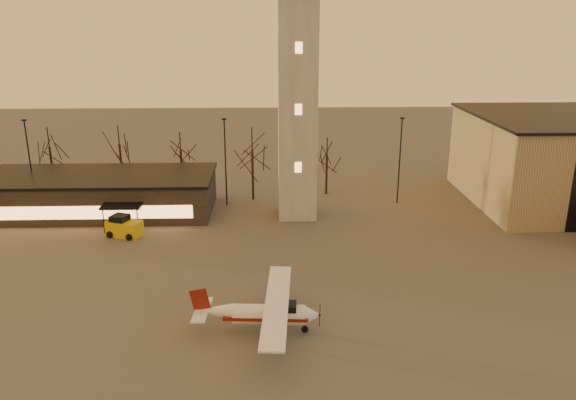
{
  "coord_description": "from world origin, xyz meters",
  "views": [
    {
      "loc": [
        -2.82,
        -28.36,
        20.59
      ],
      "look_at": [
        -1.52,
        13.0,
        7.27
      ],
      "focal_mm": 35.0,
      "sensor_mm": 36.0,
      "label": 1
    }
  ],
  "objects_px": {
    "terminal": "(99,193)",
    "service_cart": "(124,228)",
    "control_tower": "(298,64)",
    "cessna_front": "(271,317)"
  },
  "relations": [
    {
      "from": "terminal",
      "to": "service_cart",
      "type": "xyz_separation_m",
      "value": [
        4.46,
        -7.55,
        -1.35
      ]
    },
    {
      "from": "cessna_front",
      "to": "terminal",
      "type": "bearing_deg",
      "value": 129.84
    },
    {
      "from": "terminal",
      "to": "cessna_front",
      "type": "relative_size",
      "value": 2.14
    },
    {
      "from": "terminal",
      "to": "service_cart",
      "type": "bearing_deg",
      "value": -59.43
    },
    {
      "from": "control_tower",
      "to": "terminal",
      "type": "xyz_separation_m",
      "value": [
        -21.99,
        1.98,
        -14.17
      ]
    },
    {
      "from": "control_tower",
      "to": "terminal",
      "type": "height_order",
      "value": "control_tower"
    },
    {
      "from": "control_tower",
      "to": "service_cart",
      "type": "xyz_separation_m",
      "value": [
        -17.54,
        -5.56,
        -15.52
      ]
    },
    {
      "from": "control_tower",
      "to": "terminal",
      "type": "distance_m",
      "value": 26.24
    },
    {
      "from": "terminal",
      "to": "cessna_front",
      "type": "height_order",
      "value": "terminal"
    },
    {
      "from": "cessna_front",
      "to": "control_tower",
      "type": "bearing_deg",
      "value": 86.85
    }
  ]
}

